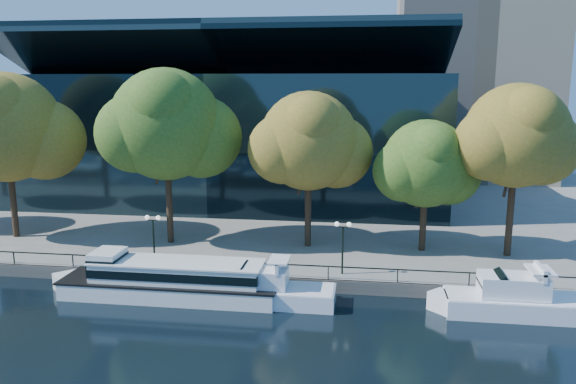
# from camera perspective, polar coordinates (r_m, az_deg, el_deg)

# --- Properties ---
(ground) EXTENTS (160.00, 160.00, 0.00)m
(ground) POSITION_cam_1_polar(r_m,az_deg,el_deg) (41.03, -10.59, -10.84)
(ground) COLOR black
(ground) RESTS_ON ground
(promenade) EXTENTS (90.00, 67.08, 1.00)m
(promenade) POSITION_cam_1_polar(r_m,az_deg,el_deg) (74.88, -1.76, -0.19)
(promenade) COLOR slate
(promenade) RESTS_ON ground
(railing) EXTENTS (88.20, 0.08, 0.99)m
(railing) POSITION_cam_1_polar(r_m,az_deg,el_deg) (43.27, -9.31, -6.89)
(railing) COLOR black
(railing) RESTS_ON promenade
(convention_building) EXTENTS (50.00, 24.57, 21.43)m
(convention_building) POSITION_cam_1_polar(r_m,az_deg,el_deg) (70.06, -5.68, 5.60)
(convention_building) COLOR black
(convention_building) RESTS_ON ground
(tour_boat) EXTENTS (17.18, 3.83, 3.26)m
(tour_boat) POSITION_cam_1_polar(r_m,az_deg,el_deg) (41.59, -12.41, -8.56)
(tour_boat) COLOR white
(tour_boat) RESTS_ON ground
(cruiser_near) EXTENTS (11.28, 2.91, 3.27)m
(cruiser_near) POSITION_cam_1_polar(r_m,az_deg,el_deg) (39.82, -3.30, -9.78)
(cruiser_near) COLOR white
(cruiser_near) RESTS_ON ground
(cruiser_far) EXTENTS (10.73, 2.97, 3.50)m
(cruiser_far) POSITION_cam_1_polar(r_m,az_deg,el_deg) (40.53, 21.82, -10.07)
(cruiser_far) COLOR white
(cruiser_far) RESTS_ON ground
(tree_1) EXTENTS (12.36, 10.14, 15.13)m
(tree_1) POSITION_cam_1_polar(r_m,az_deg,el_deg) (56.70, -26.57, 5.69)
(tree_1) COLOR black
(tree_1) RESTS_ON promenade
(tree_2) EXTENTS (12.14, 9.96, 15.45)m
(tree_2) POSITION_cam_1_polar(r_m,az_deg,el_deg) (49.94, -12.09, 6.50)
(tree_2) COLOR black
(tree_2) RESTS_ON promenade
(tree_3) EXTENTS (10.56, 8.66, 13.49)m
(tree_3) POSITION_cam_1_polar(r_m,az_deg,el_deg) (47.89, 2.29, 4.97)
(tree_3) COLOR black
(tree_3) RESTS_ON promenade
(tree_4) EXTENTS (9.18, 7.53, 11.19)m
(tree_4) POSITION_cam_1_polar(r_m,az_deg,el_deg) (48.22, 14.01, 2.62)
(tree_4) COLOR black
(tree_4) RESTS_ON promenade
(tree_5) EXTENTS (10.47, 8.59, 14.17)m
(tree_5) POSITION_cam_1_polar(r_m,az_deg,el_deg) (48.66, 22.38, 5.09)
(tree_5) COLOR black
(tree_5) RESTS_ON promenade
(lamp_1) EXTENTS (1.26, 0.36, 4.03)m
(lamp_1) POSITION_cam_1_polar(r_m,az_deg,el_deg) (45.07, -13.54, -3.62)
(lamp_1) COLOR black
(lamp_1) RESTS_ON promenade
(lamp_2) EXTENTS (1.26, 0.36, 4.03)m
(lamp_2) POSITION_cam_1_polar(r_m,az_deg,el_deg) (42.02, 5.59, -4.43)
(lamp_2) COLOR black
(lamp_2) RESTS_ON promenade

